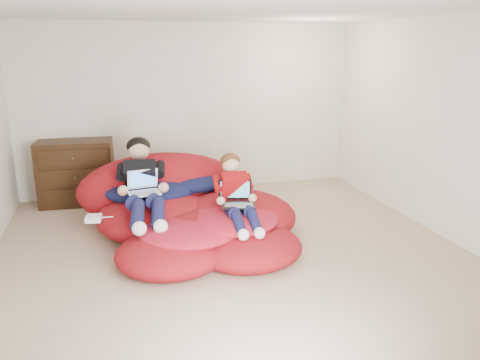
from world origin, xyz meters
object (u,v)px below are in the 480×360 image
object	(u,v)px
dresser	(76,173)
older_boy	(142,179)
younger_boy	(236,192)
beanbag_pile	(189,213)
laptop_black	(237,198)
laptop_white	(144,187)

from	to	relation	value
dresser	older_boy	bearing A→B (deg)	-61.39
younger_boy	beanbag_pile	bearing A→B (deg)	134.67
older_boy	laptop_black	size ratio (longest dim) A/B	3.36
younger_boy	dresser	bearing A→B (deg)	131.21
older_boy	younger_boy	size ratio (longest dim) A/B	1.39
beanbag_pile	laptop_black	xyz separation A→B (m)	(0.45, -0.50, 0.30)
older_boy	younger_boy	world-z (taller)	older_boy
older_boy	laptop_white	distance (m)	0.14
beanbag_pile	younger_boy	xyz separation A→B (m)	(0.45, -0.46, 0.36)
older_boy	dresser	bearing A→B (deg)	118.61
beanbag_pile	laptop_black	size ratio (longest dim) A/B	6.22
beanbag_pile	laptop_black	world-z (taller)	beanbag_pile
dresser	beanbag_pile	size ratio (longest dim) A/B	0.41
older_boy	beanbag_pile	bearing A→B (deg)	-8.53
beanbag_pile	younger_boy	size ratio (longest dim) A/B	2.58
younger_boy	older_boy	bearing A→B (deg)	150.86
dresser	younger_boy	size ratio (longest dim) A/B	1.05
dresser	beanbag_pile	distance (m)	2.05
younger_boy	laptop_black	bearing A→B (deg)	-90.00
older_boy	laptop_black	bearing A→B (deg)	-30.99
older_boy	younger_boy	bearing A→B (deg)	-29.14
beanbag_pile	younger_boy	world-z (taller)	younger_boy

